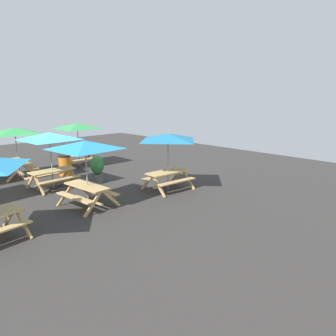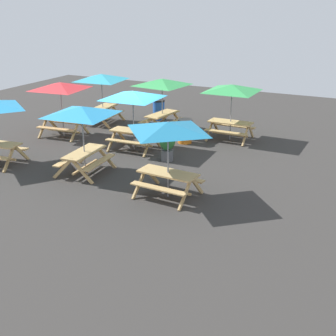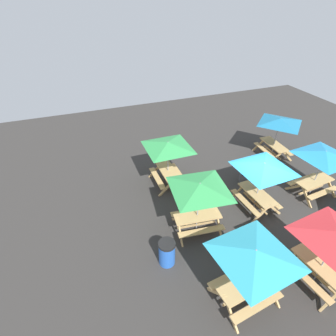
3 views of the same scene
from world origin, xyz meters
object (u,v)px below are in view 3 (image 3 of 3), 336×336
object	(u,v)px
picnic_table_1	(280,124)
potted_plant_0	(245,170)
trash_bin_orange	(206,187)
picnic_table_2	(200,190)
picnic_table_3	(336,239)
trash_bin_blue	(167,253)
picnic_table_6	(254,258)
picnic_table_0	(168,148)
picnic_table_4	(324,157)
picnic_table_7	(263,169)

from	to	relation	value
picnic_table_1	potted_plant_0	size ratio (longest dim) A/B	1.93
trash_bin_orange	picnic_table_2	bearing A→B (deg)	142.98
picnic_table_3	trash_bin_blue	distance (m)	5.12
picnic_table_1	trash_bin_orange	xyz separation A→B (m)	(-1.82, 5.16, -1.49)
picnic_table_6	trash_bin_blue	size ratio (longest dim) A/B	2.87
picnic_table_2	potted_plant_0	world-z (taller)	picnic_table_2
picnic_table_1	picnic_table_2	world-z (taller)	same
picnic_table_1	trash_bin_blue	size ratio (longest dim) A/B	2.38
picnic_table_6	picnic_table_0	bearing A→B (deg)	-95.03
picnic_table_0	picnic_table_1	distance (m)	6.45
picnic_table_4	trash_bin_blue	xyz separation A→B (m)	(-1.14, 7.55, -1.49)
picnic_table_1	trash_bin_orange	size ratio (longest dim) A/B	2.38
trash_bin_blue	picnic_table_7	bearing A→B (deg)	-74.10
picnic_table_6	potted_plant_0	world-z (taller)	picnic_table_6
trash_bin_blue	potted_plant_0	bearing A→B (deg)	-59.45
picnic_table_4	picnic_table_7	xyz separation A→B (m)	(0.15, 2.99, 0.00)
picnic_table_1	picnic_table_7	xyz separation A→B (m)	(-3.23, 3.50, 0.00)
picnic_table_3	picnic_table_2	bearing A→B (deg)	32.33
picnic_table_0	potted_plant_0	size ratio (longest dim) A/B	2.34
potted_plant_0	trash_bin_orange	bearing A→B (deg)	98.54
picnic_table_0	picnic_table_6	bearing A→B (deg)	-178.87
picnic_table_2	picnic_table_7	size ratio (longest dim) A/B	0.99
picnic_table_3	trash_bin_orange	world-z (taller)	picnic_table_3
trash_bin_blue	potted_plant_0	world-z (taller)	potted_plant_0
trash_bin_orange	potted_plant_0	world-z (taller)	potted_plant_0
picnic_table_3	trash_bin_blue	xyz separation A→B (m)	(2.34, 4.30, -1.49)
trash_bin_orange	potted_plant_0	distance (m)	2.31
trash_bin_orange	picnic_table_6	bearing A→B (deg)	166.30
picnic_table_4	potted_plant_0	size ratio (longest dim) A/B	2.33
picnic_table_7	trash_bin_orange	distance (m)	2.65
picnic_table_2	potted_plant_0	bearing A→B (deg)	-143.36
picnic_table_7	trash_bin_blue	size ratio (longest dim) A/B	2.88
trash_bin_orange	picnic_table_4	bearing A→B (deg)	-108.61
picnic_table_0	picnic_table_4	distance (m)	6.68
picnic_table_0	potted_plant_0	distance (m)	3.97
picnic_table_6	picnic_table_1	bearing A→B (deg)	-140.07
picnic_table_4	picnic_table_7	bearing A→B (deg)	-7.90
picnic_table_3	picnic_table_6	size ratio (longest dim) A/B	1.00
trash_bin_orange	trash_bin_blue	xyz separation A→B (m)	(-2.71, 2.89, 0.00)
picnic_table_2	picnic_table_3	distance (m)	4.30
picnic_table_1	picnic_table_6	size ratio (longest dim) A/B	0.83
picnic_table_7	potted_plant_0	distance (m)	2.27
picnic_table_0	picnic_table_4	xyz separation A→B (m)	(-3.06, -5.94, 0.00)
picnic_table_1	picnic_table_4	world-z (taller)	same
picnic_table_7	trash_bin_blue	bearing A→B (deg)	103.21
picnic_table_3	trash_bin_blue	size ratio (longest dim) A/B	2.87
picnic_table_4	picnic_table_6	size ratio (longest dim) A/B	1.00
picnic_table_1	picnic_table_6	bearing A→B (deg)	140.00
picnic_table_0	trash_bin_orange	distance (m)	2.47
picnic_table_1	picnic_table_6	world-z (taller)	same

